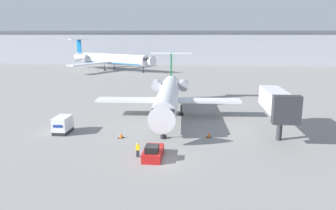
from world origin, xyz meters
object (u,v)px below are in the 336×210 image
(luggage_cart, at_px, (63,125))
(jet_bridge, at_px, (277,102))
(pushback_tug, at_px, (153,153))
(traffic_cone_left, at_px, (121,135))
(traffic_cone_right, at_px, (209,135))
(worker_near_tug, at_px, (138,150))
(airplane_parked_far_left, at_px, (112,59))
(airplane_main, at_px, (168,96))

(luggage_cart, xyz_separation_m, jet_bridge, (28.44, 1.48, 3.31))
(pushback_tug, xyz_separation_m, traffic_cone_left, (-5.06, 6.55, -0.26))
(luggage_cart, distance_m, traffic_cone_right, 19.66)
(pushback_tug, relative_size, worker_near_tug, 2.55)
(luggage_cart, bearing_deg, pushback_tug, -30.89)
(worker_near_tug, xyz_separation_m, traffic_cone_right, (7.93, 7.66, -0.49))
(worker_near_tug, relative_size, jet_bridge, 0.15)
(traffic_cone_left, xyz_separation_m, airplane_parked_far_left, (-21.79, 79.11, 3.70))
(luggage_cart, distance_m, jet_bridge, 28.67)
(pushback_tug, height_order, luggage_cart, luggage_cart)
(luggage_cart, bearing_deg, traffic_cone_right, -0.78)
(worker_near_tug, xyz_separation_m, airplane_parked_far_left, (-25.16, 85.57, 3.18))
(traffic_cone_right, bearing_deg, jet_bridge, 11.21)
(traffic_cone_left, bearing_deg, worker_near_tug, -62.41)
(pushback_tug, height_order, traffic_cone_left, pushback_tug)
(pushback_tug, xyz_separation_m, jet_bridge, (15.04, 9.49, 3.85))
(luggage_cart, height_order, traffic_cone_left, luggage_cart)
(pushback_tug, distance_m, traffic_cone_right, 9.95)
(traffic_cone_left, xyz_separation_m, jet_bridge, (20.10, 2.94, 4.11))
(luggage_cart, xyz_separation_m, traffic_cone_right, (19.64, -0.27, -0.78))
(worker_near_tug, bearing_deg, jet_bridge, 29.33)
(traffic_cone_right, relative_size, jet_bridge, 0.07)
(airplane_main, xyz_separation_m, pushback_tug, (0.02, -18.45, -2.77))
(pushback_tug, distance_m, airplane_parked_far_left, 89.84)
(airplane_main, bearing_deg, pushback_tug, -89.93)
(worker_near_tug, xyz_separation_m, jet_bridge, (16.73, 9.40, 3.59))
(traffic_cone_left, bearing_deg, airplane_parked_far_left, 105.40)
(luggage_cart, height_order, worker_near_tug, luggage_cart)
(pushback_tug, distance_m, jet_bridge, 18.20)
(airplane_main, distance_m, jet_bridge, 17.56)
(luggage_cart, xyz_separation_m, worker_near_tug, (11.71, -7.92, -0.29))
(luggage_cart, relative_size, traffic_cone_left, 4.51)
(pushback_tug, xyz_separation_m, worker_near_tug, (-1.69, 0.09, 0.25))
(traffic_cone_left, relative_size, jet_bridge, 0.06)
(worker_near_tug, bearing_deg, traffic_cone_left, 117.59)
(pushback_tug, distance_m, traffic_cone_left, 8.28)
(worker_near_tug, bearing_deg, traffic_cone_right, 44.00)
(traffic_cone_left, relative_size, airplane_parked_far_left, 0.02)
(luggage_cart, relative_size, jet_bridge, 0.29)
(pushback_tug, xyz_separation_m, traffic_cone_right, (6.24, 7.75, -0.24))
(jet_bridge, bearing_deg, traffic_cone_left, -171.68)
(airplane_main, bearing_deg, traffic_cone_right, -59.65)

